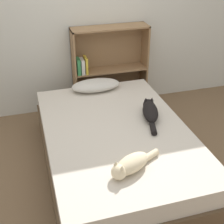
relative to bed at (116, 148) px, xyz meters
name	(u,v)px	position (x,y,z in m)	size (l,w,h in m)	color
ground_plane	(116,166)	(0.00, 0.00, -0.23)	(8.00, 8.00, 0.00)	brown
wall_back	(83,12)	(0.00, 1.39, 1.02)	(8.00, 0.06, 2.50)	silver
bed	(116,148)	(0.00, 0.00, 0.00)	(1.38, 2.07, 0.46)	brown
pillow	(96,85)	(0.01, 0.87, 0.30)	(0.57, 0.28, 0.13)	beige
cat_light	(130,165)	(-0.07, -0.61, 0.30)	(0.47, 0.30, 0.14)	beige
cat_dark	(150,111)	(0.39, 0.12, 0.30)	(0.25, 0.54, 0.14)	black
bookshelf	(107,68)	(0.26, 1.27, 0.33)	(0.96, 0.26, 1.10)	#8E6B47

